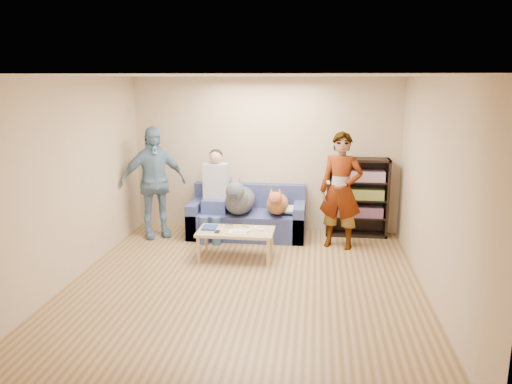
# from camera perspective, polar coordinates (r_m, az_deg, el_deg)

# --- Properties ---
(ground) EXTENTS (5.00, 5.00, 0.00)m
(ground) POSITION_cam_1_polar(r_m,az_deg,el_deg) (6.44, -1.33, -10.67)
(ground) COLOR brown
(ground) RESTS_ON ground
(ceiling) EXTENTS (5.00, 5.00, 0.00)m
(ceiling) POSITION_cam_1_polar(r_m,az_deg,el_deg) (5.90, -1.46, 13.16)
(ceiling) COLOR white
(ceiling) RESTS_ON ground
(wall_back) EXTENTS (4.50, 0.00, 4.50)m
(wall_back) POSITION_cam_1_polar(r_m,az_deg,el_deg) (8.48, 1.08, 4.25)
(wall_back) COLOR tan
(wall_back) RESTS_ON ground
(wall_front) EXTENTS (4.50, 0.00, 4.50)m
(wall_front) POSITION_cam_1_polar(r_m,az_deg,el_deg) (3.67, -7.13, -7.43)
(wall_front) COLOR tan
(wall_front) RESTS_ON ground
(wall_left) EXTENTS (0.00, 5.00, 5.00)m
(wall_left) POSITION_cam_1_polar(r_m,az_deg,el_deg) (6.74, -20.69, 1.17)
(wall_left) COLOR tan
(wall_left) RESTS_ON ground
(wall_right) EXTENTS (0.00, 5.00, 5.00)m
(wall_right) POSITION_cam_1_polar(r_m,az_deg,el_deg) (6.13, 19.89, 0.14)
(wall_right) COLOR tan
(wall_right) RESTS_ON ground
(blanket) EXTENTS (0.39, 0.33, 0.13)m
(blanket) POSITION_cam_1_polar(r_m,az_deg,el_deg) (8.10, 4.04, -2.02)
(blanket) COLOR silver
(blanket) RESTS_ON sofa
(person_standing_right) EXTENTS (0.74, 0.59, 1.79)m
(person_standing_right) POSITION_cam_1_polar(r_m,az_deg,el_deg) (7.71, 9.68, 0.15)
(person_standing_right) COLOR gray
(person_standing_right) RESTS_ON ground
(person_standing_left) EXTENTS (1.15, 0.94, 1.83)m
(person_standing_left) POSITION_cam_1_polar(r_m,az_deg,el_deg) (8.29, -11.64, 1.09)
(person_standing_left) COLOR #6788A5
(person_standing_left) RESTS_ON ground
(held_controller) EXTENTS (0.05, 0.12, 0.03)m
(held_controller) POSITION_cam_1_polar(r_m,az_deg,el_deg) (7.47, 8.26, 1.11)
(held_controller) COLOR silver
(held_controller) RESTS_ON person_standing_right
(notebook_blue) EXTENTS (0.20, 0.26, 0.03)m
(notebook_blue) POSITION_cam_1_polar(r_m,az_deg,el_deg) (7.36, -5.35, -4.06)
(notebook_blue) COLOR navy
(notebook_blue) RESTS_ON coffee_table
(papers) EXTENTS (0.26, 0.20, 0.02)m
(papers) POSITION_cam_1_polar(r_m,az_deg,el_deg) (7.14, -2.06, -4.59)
(papers) COLOR white
(papers) RESTS_ON coffee_table
(magazine) EXTENTS (0.22, 0.17, 0.01)m
(magazine) POSITION_cam_1_polar(r_m,az_deg,el_deg) (7.15, -1.80, -4.45)
(magazine) COLOR beige
(magazine) RESTS_ON coffee_table
(camera_silver) EXTENTS (0.11, 0.06, 0.05)m
(camera_silver) POSITION_cam_1_polar(r_m,az_deg,el_deg) (7.37, -3.10, -3.90)
(camera_silver) COLOR #B4B4B9
(camera_silver) RESTS_ON coffee_table
(controller_a) EXTENTS (0.04, 0.13, 0.03)m
(controller_a) POSITION_cam_1_polar(r_m,az_deg,el_deg) (7.30, -0.03, -4.14)
(controller_a) COLOR white
(controller_a) RESTS_ON coffee_table
(controller_b) EXTENTS (0.09, 0.06, 0.03)m
(controller_b) POSITION_cam_1_polar(r_m,az_deg,el_deg) (7.21, 0.53, -4.34)
(controller_b) COLOR white
(controller_b) RESTS_ON coffee_table
(headphone_cup_a) EXTENTS (0.07, 0.07, 0.02)m
(headphone_cup_a) POSITION_cam_1_polar(r_m,az_deg,el_deg) (7.20, -0.78, -4.43)
(headphone_cup_a) COLOR silver
(headphone_cup_a) RESTS_ON coffee_table
(headphone_cup_b) EXTENTS (0.07, 0.07, 0.02)m
(headphone_cup_b) POSITION_cam_1_polar(r_m,az_deg,el_deg) (7.27, -0.69, -4.24)
(headphone_cup_b) COLOR white
(headphone_cup_b) RESTS_ON coffee_table
(pen_orange) EXTENTS (0.13, 0.06, 0.01)m
(pen_orange) POSITION_cam_1_polar(r_m,az_deg,el_deg) (7.10, -2.70, -4.74)
(pen_orange) COLOR orange
(pen_orange) RESTS_ON coffee_table
(pen_black) EXTENTS (0.13, 0.08, 0.01)m
(pen_black) POSITION_cam_1_polar(r_m,az_deg,el_deg) (7.40, -1.18, -3.99)
(pen_black) COLOR black
(pen_black) RESTS_ON coffee_table
(wallet) EXTENTS (0.07, 0.12, 0.02)m
(wallet) POSITION_cam_1_polar(r_m,az_deg,el_deg) (7.18, -4.46, -4.54)
(wallet) COLOR black
(wallet) RESTS_ON coffee_table
(sofa) EXTENTS (1.90, 0.85, 0.82)m
(sofa) POSITION_cam_1_polar(r_m,az_deg,el_deg) (8.33, -0.95, -3.08)
(sofa) COLOR #515B93
(sofa) RESTS_ON ground
(person_seated) EXTENTS (0.40, 0.73, 1.47)m
(person_seated) POSITION_cam_1_polar(r_m,az_deg,el_deg) (8.18, -4.70, 0.13)
(person_seated) COLOR #3F508B
(person_seated) RESTS_ON sofa
(dog_gray) EXTENTS (0.48, 1.28, 0.69)m
(dog_gray) POSITION_cam_1_polar(r_m,az_deg,el_deg) (8.04, -1.93, -0.81)
(dog_gray) COLOR #46474F
(dog_gray) RESTS_ON sofa
(dog_tan) EXTENTS (0.36, 1.14, 0.52)m
(dog_tan) POSITION_cam_1_polar(r_m,az_deg,el_deg) (8.02, 2.44, -1.30)
(dog_tan) COLOR #AC6F34
(dog_tan) RESTS_ON sofa
(coffee_table) EXTENTS (1.10, 0.60, 0.42)m
(coffee_table) POSITION_cam_1_polar(r_m,az_deg,el_deg) (7.26, -2.32, -4.75)
(coffee_table) COLOR tan
(coffee_table) RESTS_ON ground
(bookshelf) EXTENTS (1.00, 0.34, 1.30)m
(bookshelf) POSITION_cam_1_polar(r_m,az_deg,el_deg) (8.41, 11.50, -0.39)
(bookshelf) COLOR black
(bookshelf) RESTS_ON ground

